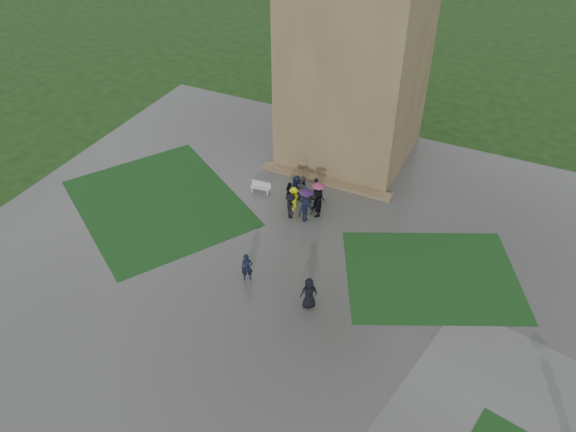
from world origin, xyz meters
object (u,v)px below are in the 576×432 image
at_px(tower, 359,25).
at_px(pedestrian_mid, 247,268).
at_px(pedestrian_near, 309,293).
at_px(bench, 261,187).

distance_m(tower, pedestrian_mid, 16.64).
bearing_deg(pedestrian_near, tower, -113.79).
bearing_deg(pedestrian_near, bench, -85.55).
bearing_deg(bench, pedestrian_mid, -73.86).
distance_m(tower, bench, 11.68).
bearing_deg(pedestrian_mid, tower, 56.07).
height_order(bench, pedestrian_mid, pedestrian_mid).
distance_m(bench, pedestrian_near, 10.21).
xyz_separation_m(tower, pedestrian_near, (3.48, -14.84, -8.08)).
height_order(tower, pedestrian_mid, tower).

